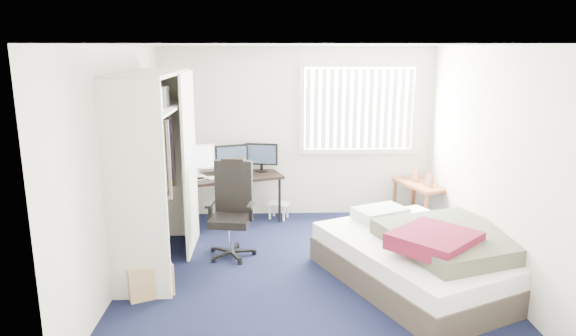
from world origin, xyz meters
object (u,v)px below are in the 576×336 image
(desk, at_px, (230,172))
(bed, at_px, (427,256))
(office_chair, at_px, (232,219))
(nightstand, at_px, (420,188))

(desk, distance_m, bed, 3.09)
(desk, relative_size, bed, 0.59)
(office_chair, bearing_deg, desk, 94.83)
(office_chair, bearing_deg, bed, -21.78)
(desk, xyz_separation_m, nightstand, (2.72, -0.14, -0.22))
(office_chair, distance_m, nightstand, 2.83)
(desk, relative_size, office_chair, 1.32)
(desk, distance_m, office_chair, 1.26)
(nightstand, relative_size, bed, 0.36)
(desk, height_order, nightstand, desk)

